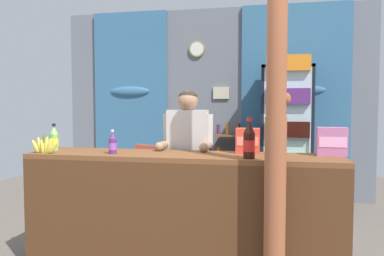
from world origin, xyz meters
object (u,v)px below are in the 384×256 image
at_px(snack_box_crackers, 248,141).
at_px(snack_box_wafer, 332,142).
at_px(bottle_shelf_rack, 223,161).
at_px(soda_bottle_grape_soda, 113,144).
at_px(banana_bunch, 45,146).
at_px(drink_fridge, 286,127).
at_px(plastic_lawn_chair, 140,173).
at_px(shopkeeper, 188,151).
at_px(timber_post, 276,125).
at_px(soda_bottle_lime_soda, 54,139).
at_px(stall_counter, 179,204).
at_px(soda_bottle_cola, 249,141).

height_order(snack_box_crackers, snack_box_wafer, snack_box_wafer).
bearing_deg(bottle_shelf_rack, soda_bottle_grape_soda, -104.43).
bearing_deg(banana_bunch, snack_box_wafer, 7.70).
bearing_deg(banana_bunch, drink_fridge, 48.22).
distance_m(soda_bottle_grape_soda, snack_box_crackers, 1.14).
height_order(plastic_lawn_chair, banana_bunch, banana_bunch).
bearing_deg(shopkeeper, plastic_lawn_chair, 125.62).
bearing_deg(plastic_lawn_chair, timber_post, -50.84).
distance_m(soda_bottle_lime_soda, snack_box_crackers, 1.74).
relative_size(timber_post, shopkeeper, 1.72).
relative_size(stall_counter, soda_bottle_cola, 8.27).
relative_size(snack_box_crackers, banana_bunch, 0.78).
distance_m(stall_counter, timber_post, 1.05).
relative_size(bottle_shelf_rack, soda_bottle_lime_soda, 4.73).
distance_m(drink_fridge, snack_box_crackers, 2.02).
relative_size(stall_counter, snack_box_crackers, 12.31).
relative_size(soda_bottle_lime_soda, snack_box_crackers, 1.14).
relative_size(timber_post, snack_box_crackers, 12.47).
xyz_separation_m(timber_post, drink_fridge, (0.19, 2.55, -0.16)).
relative_size(shopkeeper, snack_box_wafer, 6.64).
xyz_separation_m(drink_fridge, shopkeeper, (-0.99, -1.73, -0.14)).
height_order(shopkeeper, banana_bunch, shopkeeper).
distance_m(drink_fridge, plastic_lawn_chair, 2.08).
bearing_deg(bottle_shelf_rack, timber_post, -75.94).
height_order(shopkeeper, soda_bottle_lime_soda, shopkeeper).
relative_size(drink_fridge, plastic_lawn_chair, 2.37).
bearing_deg(stall_counter, shopkeeper, 94.23).
distance_m(drink_fridge, shopkeeper, 2.00).
xyz_separation_m(soda_bottle_cola, soda_bottle_grape_soda, (-1.14, 0.05, -0.05)).
bearing_deg(snack_box_crackers, snack_box_wafer, -4.06).
height_order(snack_box_wafer, banana_bunch, snack_box_wafer).
bearing_deg(plastic_lawn_chair, soda_bottle_grape_soda, -77.10).
bearing_deg(snack_box_crackers, timber_post, -68.95).
xyz_separation_m(soda_bottle_cola, snack_box_crackers, (-0.03, 0.33, -0.03)).
xyz_separation_m(bottle_shelf_rack, snack_box_wafer, (1.14, -2.24, 0.51)).
bearing_deg(snack_box_crackers, soda_bottle_cola, -85.28).
bearing_deg(drink_fridge, soda_bottle_cola, -99.39).
distance_m(bottle_shelf_rack, banana_bunch, 2.87).
xyz_separation_m(stall_counter, soda_bottle_lime_soda, (-1.19, 0.13, 0.50)).
height_order(bottle_shelf_rack, soda_bottle_grape_soda, soda_bottle_grape_soda).
xyz_separation_m(drink_fridge, soda_bottle_grape_soda, (-1.52, -2.26, -0.03)).
bearing_deg(timber_post, drink_fridge, 85.77).
bearing_deg(plastic_lawn_chair, soda_bottle_cola, -50.77).
relative_size(drink_fridge, snack_box_wafer, 8.79).
xyz_separation_m(drink_fridge, plastic_lawn_chair, (-1.94, -0.39, -0.62)).
height_order(soda_bottle_lime_soda, banana_bunch, soda_bottle_lime_soda).
xyz_separation_m(plastic_lawn_chair, snack_box_crackers, (1.54, -1.58, 0.61)).
xyz_separation_m(bottle_shelf_rack, shopkeeper, (-0.11, -1.95, 0.37)).
bearing_deg(bottle_shelf_rack, snack_box_wafer, -62.97).
relative_size(stall_counter, shopkeeper, 1.69).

